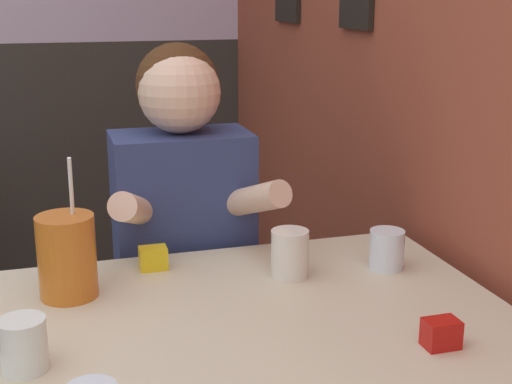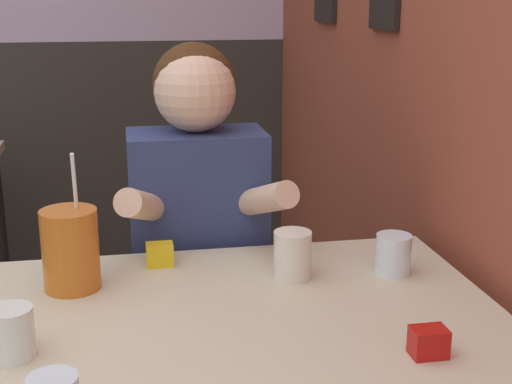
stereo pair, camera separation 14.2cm
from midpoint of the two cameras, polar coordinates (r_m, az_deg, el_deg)
main_table at (r=1.37m, az=2.20°, el=-12.90°), size 1.00×0.80×0.72m
person_seated at (r=1.86m, az=-2.39°, el=-5.92°), size 0.42×0.40×1.20m
cocktail_pitcher at (r=1.48m, az=-11.99°, el=-4.57°), size 0.12×0.12×0.29m
glass_near_pitcher at (r=1.58m, az=13.49°, el=-4.91°), size 0.08×0.08×0.09m
glass_center at (r=1.25m, az=-15.91°, el=-10.87°), size 0.08×0.08×0.09m
glass_far_side at (r=1.52m, az=5.63°, el=-5.08°), size 0.08×0.08×0.10m
condiment_ketchup at (r=1.27m, az=16.88°, el=-11.50°), size 0.06×0.04×0.05m
condiment_mustard at (r=1.60m, az=-5.19°, el=-5.04°), size 0.06×0.04×0.05m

